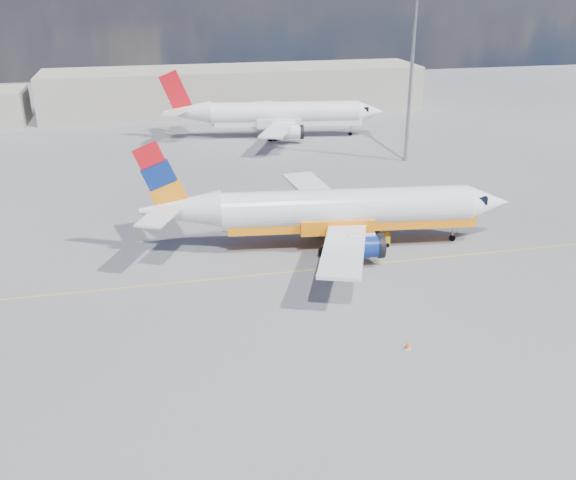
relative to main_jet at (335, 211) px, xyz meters
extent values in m
plane|color=#5A5A5F|center=(-4.67, -7.83, -3.59)|extent=(240.00, 240.00, 0.00)
cube|color=gold|center=(-4.67, -4.83, -3.59)|extent=(70.00, 0.15, 0.01)
cube|color=#B3AA9A|center=(0.33, 67.17, 0.41)|extent=(70.00, 14.00, 8.00)
cylinder|color=white|center=(1.11, -0.13, 0.24)|extent=(23.69, 6.33, 3.62)
cone|color=white|center=(14.86, -1.75, 0.24)|extent=(4.65, 4.09, 3.62)
cone|color=white|center=(-14.23, 1.67, 0.61)|extent=(7.81, 4.29, 3.44)
cube|color=black|center=(13.38, -1.57, 0.83)|extent=(2.08, 2.64, 0.75)
cube|color=orange|center=(1.64, -0.19, -0.98)|extent=(23.62, 5.70, 1.28)
cube|color=white|center=(0.39, 7.46, -0.72)|extent=(5.00, 13.11, 0.86)
cube|color=white|center=(-1.35, -7.35, -0.72)|extent=(7.71, 13.16, 0.86)
cylinder|color=navy|center=(2.20, 4.57, -1.73)|extent=(4.04, 2.46, 2.02)
cylinder|color=navy|center=(1.08, -4.95, -1.73)|extent=(4.04, 2.46, 2.02)
cylinder|color=black|center=(3.89, 4.37, -1.73)|extent=(0.79, 2.28, 2.24)
cylinder|color=black|center=(2.77, -5.15, -1.73)|extent=(0.79, 2.28, 2.24)
cube|color=orange|center=(-15.81, 1.86, 3.86)|extent=(5.00, 0.90, 6.65)
cube|color=white|center=(-15.41, 5.24, 1.31)|extent=(3.34, 5.68, 0.19)
cube|color=white|center=(-16.21, -1.53, 1.31)|extent=(4.35, 5.82, 0.19)
cylinder|color=#919198|center=(11.69, -1.37, -2.26)|extent=(0.21, 0.21, 2.24)
cylinder|color=black|center=(11.69, -1.37, -3.29)|extent=(0.62, 0.32, 0.60)
cylinder|color=black|center=(-0.71, 2.66, -3.11)|extent=(1.00, 0.51, 0.96)
cylinder|color=black|center=(-1.30, -2.42, -3.11)|extent=(1.00, 0.51, 0.96)
cylinder|color=white|center=(4.96, 44.48, 0.21)|extent=(23.53, 6.84, 3.59)
cone|color=white|center=(18.56, 42.54, 0.21)|extent=(4.69, 4.16, 3.59)
cone|color=white|center=(-10.21, 46.65, 0.58)|extent=(7.81, 4.43, 3.41)
cube|color=black|center=(17.10, 42.75, 0.79)|extent=(2.12, 2.66, 0.74)
cube|color=white|center=(5.48, 44.41, -1.00)|extent=(23.44, 6.22, 1.27)
cube|color=white|center=(4.44, 52.03, -0.74)|extent=(4.66, 12.96, 0.85)
cube|color=white|center=(2.35, 37.38, -0.74)|extent=(7.91, 13.02, 0.85)
cylinder|color=white|center=(6.16, 49.12, -1.74)|extent=(4.05, 2.53, 2.01)
cylinder|color=white|center=(4.81, 39.70, -1.74)|extent=(4.05, 2.53, 2.01)
cylinder|color=black|center=(7.83, 48.88, -1.74)|extent=(0.84, 2.27, 2.22)
cylinder|color=black|center=(6.49, 39.46, -1.74)|extent=(0.84, 2.27, 2.22)
cube|color=red|center=(-11.78, 46.87, 3.81)|extent=(4.96, 1.01, 6.60)
cube|color=white|center=(-11.30, 50.22, 1.27)|extent=(3.20, 5.61, 0.19)
cube|color=white|center=(-12.26, 43.52, 1.27)|extent=(4.41, 5.77, 0.19)
cylinder|color=#919198|center=(15.43, 42.99, -2.27)|extent=(0.22, 0.22, 2.22)
cylinder|color=black|center=(15.43, 42.99, -3.30)|extent=(0.62, 0.33, 0.59)
cylinder|color=black|center=(3.23, 47.29, -3.12)|extent=(1.00, 0.53, 0.95)
cylinder|color=black|center=(2.51, 42.27, -3.12)|extent=(1.00, 0.53, 0.95)
cylinder|color=black|center=(3.65, 0.20, -3.38)|extent=(0.47, 0.30, 0.43)
cylinder|color=black|center=(3.25, -0.95, -3.38)|extent=(0.47, 0.30, 0.43)
cylinder|color=black|center=(5.29, -0.36, -3.38)|extent=(0.47, 0.30, 0.43)
cylinder|color=black|center=(4.90, -1.51, -3.38)|extent=(0.47, 0.30, 0.43)
cube|color=yellow|center=(4.27, -0.66, -2.94)|extent=(2.53, 1.88, 0.87)
cube|color=black|center=(3.86, -0.52, -2.25)|extent=(1.32, 1.32, 0.52)
cube|color=white|center=(-0.14, -18.77, -3.57)|extent=(0.41, 0.41, 0.04)
cone|color=#FF570A|center=(-0.14, -18.77, -3.29)|extent=(0.35, 0.35, 0.53)
cylinder|color=#919198|center=(18.37, 27.04, 7.38)|extent=(0.48, 0.48, 21.95)
camera|label=1|loc=(-16.68, -54.43, 20.65)|focal=40.00mm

